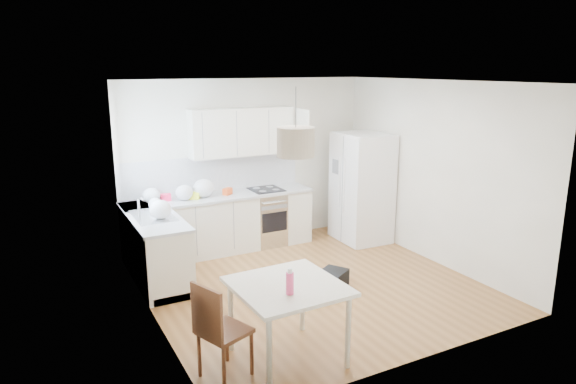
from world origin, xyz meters
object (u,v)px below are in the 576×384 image
at_px(refrigerator, 362,187).
at_px(gym_bag, 331,280).
at_px(dining_table, 288,293).
at_px(dining_chair, 225,329).

bearing_deg(refrigerator, gym_bag, -134.41).
relative_size(dining_table, gym_bag, 2.17).
bearing_deg(gym_bag, dining_table, -167.61).
bearing_deg(dining_table, refrigerator, 41.98).
distance_m(dining_table, gym_bag, 1.90).
distance_m(dining_chair, gym_bag, 2.35).
distance_m(refrigerator, dining_table, 3.93).
relative_size(dining_table, dining_chair, 1.07).
relative_size(refrigerator, gym_bag, 3.76).
xyz_separation_m(refrigerator, gym_bag, (-1.54, -1.47, -0.80)).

